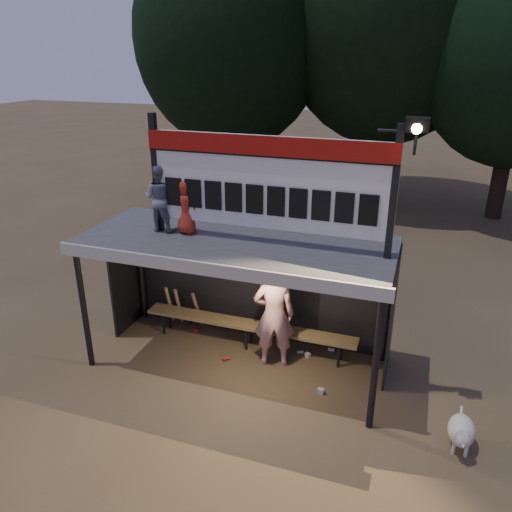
{
  "coord_description": "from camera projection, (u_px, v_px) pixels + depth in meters",
  "views": [
    {
      "loc": [
        2.72,
        -6.93,
        5.1
      ],
      "look_at": [
        0.2,
        0.4,
        1.9
      ],
      "focal_mm": 35.0,
      "sensor_mm": 36.0,
      "label": 1
    }
  ],
  "objects": [
    {
      "name": "player",
      "position": [
        274.0,
        315.0,
        8.43
      ],
      "size": [
        0.8,
        0.64,
        1.92
      ],
      "primitive_type": "imported",
      "rotation": [
        0.0,
        0.0,
        3.43
      ],
      "color": "white",
      "rests_on": "ground"
    },
    {
      "name": "child_b",
      "position": [
        186.0,
        207.0,
        8.03
      ],
      "size": [
        0.51,
        0.41,
        0.9
      ],
      "primitive_type": "imported",
      "rotation": [
        0.0,
        0.0,
        2.82
      ],
      "color": "#B42D1B",
      "rests_on": "dugout_shelter"
    },
    {
      "name": "litter",
      "position": [
        278.0,
        355.0,
        8.95
      ],
      "size": [
        2.83,
        1.32,
        0.08
      ],
      "color": "#B01E1E",
      "rests_on": "ground"
    },
    {
      "name": "tree_mid",
      "position": [
        390.0,
        15.0,
        16.21
      ],
      "size": [
        7.22,
        7.22,
        10.36
      ],
      "color": "#311F16",
      "rests_on": "ground"
    },
    {
      "name": "bats",
      "position": [
        183.0,
        307.0,
        9.81
      ],
      "size": [
        0.68,
        0.35,
        0.84
      ],
      "color": "#A5804D",
      "rests_on": "ground"
    },
    {
      "name": "tree_left",
      "position": [
        231.0,
        37.0,
        16.66
      ],
      "size": [
        6.46,
        6.46,
        9.27
      ],
      "color": "black",
      "rests_on": "ground"
    },
    {
      "name": "bench",
      "position": [
        248.0,
        326.0,
        9.13
      ],
      "size": [
        4.0,
        0.35,
        0.48
      ],
      "color": "olive",
      "rests_on": "ground"
    },
    {
      "name": "ground",
      "position": [
        238.0,
        362.0,
        8.82
      ],
      "size": [
        80.0,
        80.0,
        0.0
      ],
      "primitive_type": "plane",
      "color": "brown",
      "rests_on": "ground"
    },
    {
      "name": "dog",
      "position": [
        462.0,
        432.0,
        6.81
      ],
      "size": [
        0.36,
        0.81,
        0.49
      ],
      "color": "silver",
      "rests_on": "ground"
    },
    {
      "name": "scoreboard_assembly",
      "position": [
        270.0,
        180.0,
        7.37
      ],
      "size": [
        4.1,
        0.27,
        1.99
      ],
      "color": "black",
      "rests_on": "dugout_shelter"
    },
    {
      "name": "child_a",
      "position": [
        160.0,
        198.0,
        8.12
      ],
      "size": [
        0.55,
        0.44,
        1.1
      ],
      "primitive_type": "imported",
      "rotation": [
        0.0,
        0.0,
        3.19
      ],
      "color": "gray",
      "rests_on": "dugout_shelter"
    },
    {
      "name": "dugout_shelter",
      "position": [
        242.0,
        261.0,
        8.33
      ],
      "size": [
        5.1,
        2.08,
        2.32
      ],
      "color": "#434346",
      "rests_on": "ground"
    }
  ]
}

